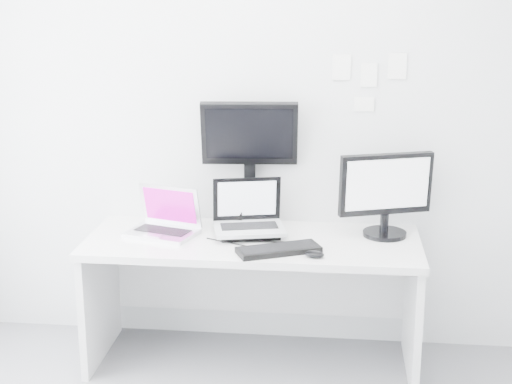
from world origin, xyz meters
TOP-DOWN VIEW (x-y plane):
  - back_wall at (0.00, 1.60)m, footprint 3.60×0.00m
  - desk at (0.00, 1.25)m, footprint 1.80×0.70m
  - macbook at (-0.50, 1.26)m, footprint 0.43×0.37m
  - speaker at (-0.12, 1.46)m, footprint 0.10×0.10m
  - dell_laptop at (-0.02, 1.30)m, footprint 0.43×0.37m
  - rear_monitor at (-0.05, 1.54)m, footprint 0.55×0.24m
  - samsung_monitor at (0.71, 1.39)m, footprint 0.57×0.40m
  - keyboard at (0.16, 1.06)m, footprint 0.45×0.32m
  - mouse at (0.34, 1.00)m, footprint 0.12×0.09m
  - wall_note_0 at (0.45, 1.59)m, footprint 0.10×0.00m
  - wall_note_1 at (0.60, 1.59)m, footprint 0.09×0.00m
  - wall_note_2 at (0.75, 1.59)m, footprint 0.10×0.00m
  - wall_note_3 at (0.58, 1.59)m, footprint 0.11×0.00m

SIDE VIEW (x-z plane):
  - desk at x=0.00m, z-range 0.00..0.73m
  - keyboard at x=0.16m, z-range 0.73..0.76m
  - mouse at x=0.34m, z-range 0.73..0.76m
  - speaker at x=-0.12m, z-range 0.73..0.91m
  - macbook at x=-0.50m, z-range 0.73..1.00m
  - dell_laptop at x=-0.02m, z-range 0.73..1.04m
  - samsung_monitor at x=0.71m, z-range 0.73..1.20m
  - rear_monitor at x=-0.05m, z-range 0.73..1.46m
  - back_wall at x=0.00m, z-range -0.45..3.15m
  - wall_note_3 at x=0.58m, z-range 1.38..1.46m
  - wall_note_1 at x=0.60m, z-range 1.52..1.65m
  - wall_note_0 at x=0.45m, z-range 1.55..1.69m
  - wall_note_2 at x=0.75m, z-range 1.56..1.70m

